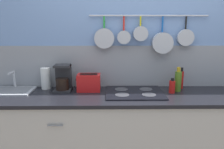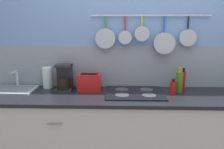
{
  "view_description": "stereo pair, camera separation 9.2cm",
  "coord_description": "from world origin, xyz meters",
  "px_view_note": "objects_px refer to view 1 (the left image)",
  "views": [
    {
      "loc": [
        -0.34,
        -2.11,
        1.58
      ],
      "look_at": [
        -0.31,
        0.0,
        1.1
      ],
      "focal_mm": 35.0,
      "sensor_mm": 36.0,
      "label": 1
    },
    {
      "loc": [
        -0.24,
        -2.11,
        1.58
      ],
      "look_at": [
        -0.31,
        0.0,
        1.1
      ],
      "focal_mm": 35.0,
      "sensor_mm": 36.0,
      "label": 2
    }
  ],
  "objects_px": {
    "toaster": "(89,82)",
    "bottle_hot_sauce": "(181,79)",
    "paper_towel_roll": "(46,78)",
    "bottle_dish_soap": "(178,81)",
    "coffee_maker": "(63,80)",
    "bottle_olive_oil": "(172,86)"
  },
  "relations": [
    {
      "from": "paper_towel_roll",
      "to": "bottle_dish_soap",
      "type": "distance_m",
      "value": 1.44
    },
    {
      "from": "toaster",
      "to": "bottle_hot_sauce",
      "type": "height_order",
      "value": "bottle_hot_sauce"
    },
    {
      "from": "bottle_dish_soap",
      "to": "paper_towel_roll",
      "type": "bearing_deg",
      "value": 175.6
    },
    {
      "from": "bottle_olive_oil",
      "to": "coffee_maker",
      "type": "bearing_deg",
      "value": 174.97
    },
    {
      "from": "bottle_hot_sauce",
      "to": "toaster",
      "type": "bearing_deg",
      "value": -175.75
    },
    {
      "from": "coffee_maker",
      "to": "bottle_dish_soap",
      "type": "xyz_separation_m",
      "value": [
        1.23,
        -0.04,
        -0.0
      ]
    },
    {
      "from": "coffee_maker",
      "to": "toaster",
      "type": "distance_m",
      "value": 0.28
    },
    {
      "from": "toaster",
      "to": "bottle_dish_soap",
      "type": "height_order",
      "value": "bottle_dish_soap"
    },
    {
      "from": "paper_towel_roll",
      "to": "bottle_dish_soap",
      "type": "height_order",
      "value": "bottle_dish_soap"
    },
    {
      "from": "paper_towel_roll",
      "to": "bottle_hot_sauce",
      "type": "bearing_deg",
      "value": -0.34
    },
    {
      "from": "coffee_maker",
      "to": "bottle_olive_oil",
      "type": "distance_m",
      "value": 1.15
    },
    {
      "from": "coffee_maker",
      "to": "bottle_dish_soap",
      "type": "distance_m",
      "value": 1.23
    },
    {
      "from": "coffee_maker",
      "to": "bottle_hot_sauce",
      "type": "height_order",
      "value": "coffee_maker"
    },
    {
      "from": "coffee_maker",
      "to": "bottle_olive_oil",
      "type": "height_order",
      "value": "coffee_maker"
    },
    {
      "from": "bottle_dish_soap",
      "to": "bottle_hot_sauce",
      "type": "distance_m",
      "value": 0.12
    },
    {
      "from": "paper_towel_roll",
      "to": "coffee_maker",
      "type": "xyz_separation_m",
      "value": [
        0.21,
        -0.07,
        -0.0
      ]
    },
    {
      "from": "coffee_maker",
      "to": "bottle_hot_sauce",
      "type": "relative_size",
      "value": 1.2
    },
    {
      "from": "bottle_dish_soap",
      "to": "toaster",
      "type": "bearing_deg",
      "value": 178.46
    },
    {
      "from": "bottle_dish_soap",
      "to": "bottle_olive_oil",
      "type": "bearing_deg",
      "value": -140.84
    },
    {
      "from": "bottle_olive_oil",
      "to": "bottle_dish_soap",
      "type": "xyz_separation_m",
      "value": [
        0.08,
        0.06,
        0.05
      ]
    },
    {
      "from": "paper_towel_roll",
      "to": "coffee_maker",
      "type": "height_order",
      "value": "coffee_maker"
    },
    {
      "from": "bottle_olive_oil",
      "to": "bottle_hot_sauce",
      "type": "relative_size",
      "value": 0.66
    }
  ]
}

